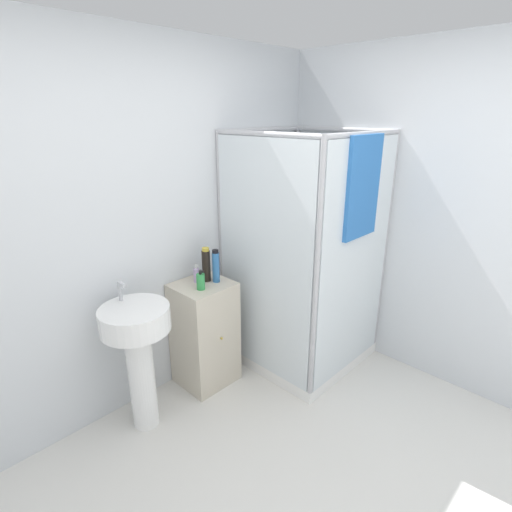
% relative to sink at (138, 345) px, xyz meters
% --- Properties ---
extents(wall_back, '(6.40, 0.06, 2.50)m').
position_rel_sink_xyz_m(wall_back, '(0.22, 0.30, 0.63)').
color(wall_back, silver).
rests_on(wall_back, ground_plane).
extents(wall_right, '(0.06, 6.40, 2.50)m').
position_rel_sink_xyz_m(wall_right, '(1.92, -1.40, 0.63)').
color(wall_right, silver).
rests_on(wall_right, ground_plane).
extents(shower_enclosure, '(0.97, 1.00, 1.89)m').
position_rel_sink_xyz_m(shower_enclosure, '(1.34, -0.30, -0.12)').
color(shower_enclosure, white).
rests_on(shower_enclosure, ground_plane).
extents(vanity_cabinet, '(0.41, 0.40, 0.83)m').
position_rel_sink_xyz_m(vanity_cabinet, '(0.59, 0.08, -0.20)').
color(vanity_cabinet, beige).
rests_on(vanity_cabinet, ground_plane).
extents(sink, '(0.43, 0.43, 1.01)m').
position_rel_sink_xyz_m(sink, '(0.00, 0.00, 0.00)').
color(sink, white).
rests_on(sink, ground_plane).
extents(soap_dispenser, '(0.06, 0.06, 0.15)m').
position_rel_sink_xyz_m(soap_dispenser, '(0.53, 0.01, 0.27)').
color(soap_dispenser, green).
rests_on(soap_dispenser, vanity_cabinet).
extents(shampoo_bottle_tall_black, '(0.06, 0.06, 0.26)m').
position_rel_sink_xyz_m(shampoo_bottle_tall_black, '(0.66, 0.10, 0.33)').
color(shampoo_bottle_tall_black, black).
rests_on(shampoo_bottle_tall_black, vanity_cabinet).
extents(shampoo_bottle_blue, '(0.05, 0.05, 0.25)m').
position_rel_sink_xyz_m(shampoo_bottle_blue, '(0.69, 0.03, 0.33)').
color(shampoo_bottle_blue, '#2D66A3').
rests_on(shampoo_bottle_blue, vanity_cabinet).
extents(lotion_bottle_white, '(0.04, 0.04, 0.14)m').
position_rel_sink_xyz_m(lotion_bottle_white, '(0.59, 0.13, 0.26)').
color(lotion_bottle_white, '#B299C6').
rests_on(lotion_bottle_white, vanity_cabinet).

